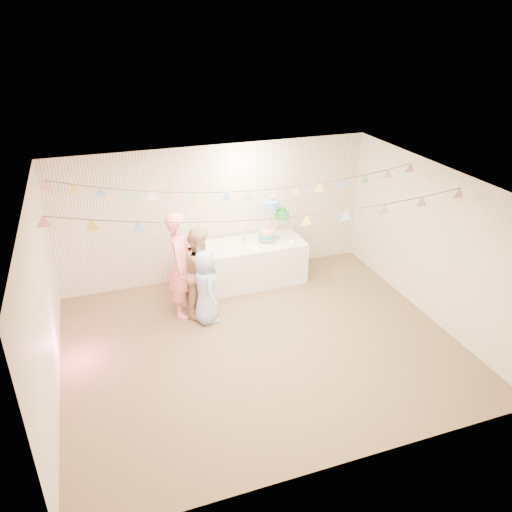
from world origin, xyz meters
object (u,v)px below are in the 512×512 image
object	(u,v)px
person_adult_b	(201,271)
table	(247,263)
person_child	(206,287)
cake_stand	(274,222)
person_adult_a	(182,265)

from	to	relation	value
person_adult_b	table	bearing A→B (deg)	-29.74
person_adult_b	person_child	bearing A→B (deg)	-153.75
cake_stand	person_child	size ratio (longest dim) A/B	0.63
table	cake_stand	xyz separation A→B (m)	(0.55, 0.05, 0.75)
cake_stand	person_adult_b	distance (m)	1.83
person_adult_a	person_adult_b	xyz separation A→B (m)	(0.31, -0.05, -0.14)
table	person_adult_b	size ratio (longest dim) A/B	1.37
table	cake_stand	size ratio (longest dim) A/B	2.67
table	person_adult_b	world-z (taller)	person_adult_b
person_adult_a	cake_stand	bearing A→B (deg)	-44.42
person_adult_a	person_adult_b	bearing A→B (deg)	-74.91
person_adult_a	person_child	world-z (taller)	person_adult_a
cake_stand	person_adult_a	distance (m)	2.07
person_child	person_adult_b	bearing A→B (deg)	-0.53
person_adult_b	cake_stand	bearing A→B (deg)	-38.44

